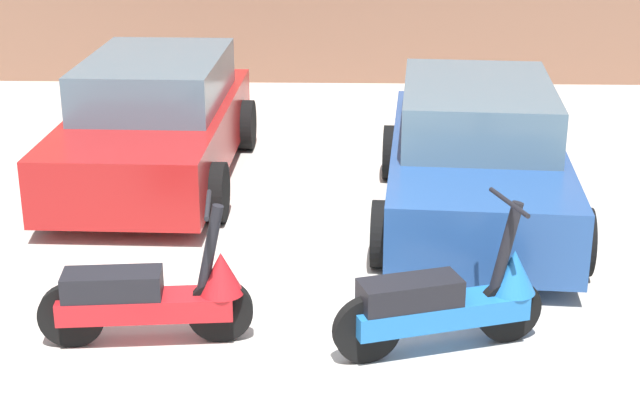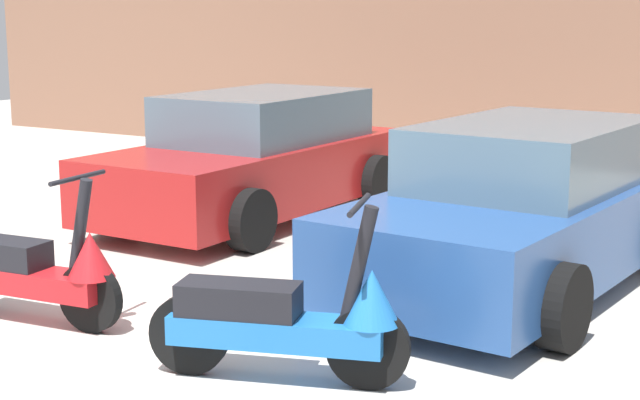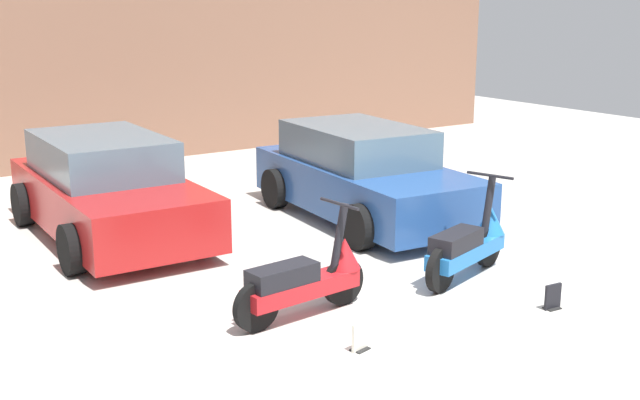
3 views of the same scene
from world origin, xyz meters
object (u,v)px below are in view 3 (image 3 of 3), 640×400
Objects in this scene: scooter_front_left at (307,278)px; car_rear_left at (107,189)px; placard_near_right_scooter at (553,298)px; scooter_front_right at (469,243)px; placard_near_left_scooter at (360,338)px; car_rear_center at (363,175)px.

car_rear_left is (-0.68, 3.73, 0.24)m from scooter_front_left.
car_rear_left is 5.72m from placard_near_right_scooter.
car_rear_left is at bearing 108.66° from scooter_front_right.
placard_near_right_scooter is (2.82, -4.95, -0.51)m from car_rear_left.
scooter_front_right is at bearing -6.89° from scooter_front_left.
car_rear_left reaches higher than scooter_front_left.
scooter_front_left is at bearing 11.56° from car_rear_left.
car_rear_left reaches higher than placard_near_left_scooter.
scooter_front_right is (2.12, -0.04, 0.01)m from scooter_front_left.
car_rear_center reaches higher than scooter_front_right.
car_rear_left is 4.74m from placard_near_left_scooter.
car_rear_center is 15.13× the size of placard_near_left_scooter.
car_rear_left is at bearing 94.55° from scooter_front_left.
scooter_front_right is 2.72m from car_rear_center.
scooter_front_left is 5.97× the size of placard_near_left_scooter.
car_rear_left is at bearing 97.80° from placard_near_left_scooter.
scooter_front_left is at bearing 150.36° from placard_near_right_scooter.
placard_near_left_scooter is at bearing -98.34° from scooter_front_left.
car_rear_left is at bearing 119.69° from placard_near_right_scooter.
placard_near_left_scooter is 1.00× the size of placard_near_right_scooter.
car_rear_center is at bearing 39.25° from scooter_front_left.
scooter_front_right is at bearing 22.48° from placard_near_left_scooter.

